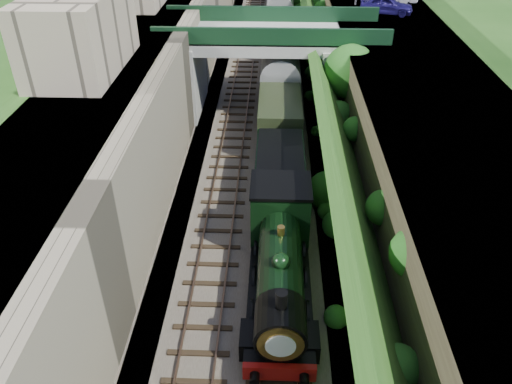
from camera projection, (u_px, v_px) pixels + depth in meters
ground at (248, 374)px, 19.28m from camera, size 160.00×160.00×0.00m
trackbed at (262, 133)px, 35.79m from camera, size 10.00×90.00×0.20m
retaining_wall at (182, 87)px, 34.06m from camera, size 1.00×90.00×7.00m
street_plateau_left at (132, 87)px, 34.17m from camera, size 6.00×90.00×7.00m
street_plateau_right at (402, 96)px, 33.79m from camera, size 8.00×90.00×6.25m
embankment_slope at (335, 106)px, 33.63m from camera, size 4.46×90.00×6.36m
track_left at (234, 131)px, 35.77m from camera, size 2.50×90.00×0.20m
track_right at (279, 132)px, 35.67m from camera, size 2.50×90.00×0.20m
road_bridge at (277, 61)px, 36.84m from camera, size 16.00×6.40×7.25m
building_near at (79, 31)px, 26.14m from camera, size 4.00×8.00×4.00m
tree at (352, 73)px, 33.14m from camera, size 3.60×3.80×6.60m
car_blue at (386, 5)px, 39.06m from camera, size 4.34×2.56×1.39m
locomotive at (280, 262)px, 21.81m from camera, size 3.10×10.23×3.83m
tender at (280, 177)px, 28.06m from camera, size 2.70×6.00×3.05m
coach_front at (280, 85)px, 38.26m from camera, size 2.90×18.00×3.70m
coach_middle at (280, 19)px, 53.83m from camera, size 2.90×18.00×3.70m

